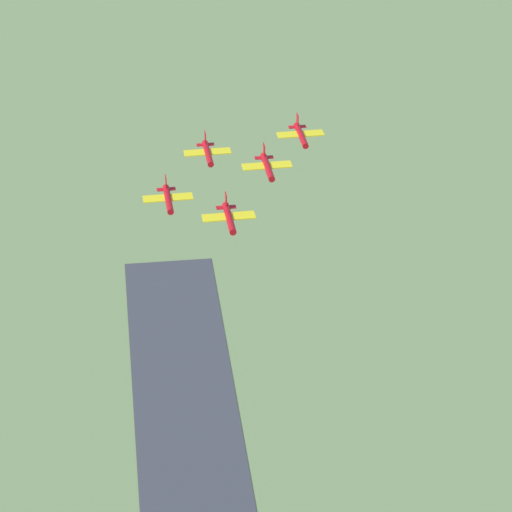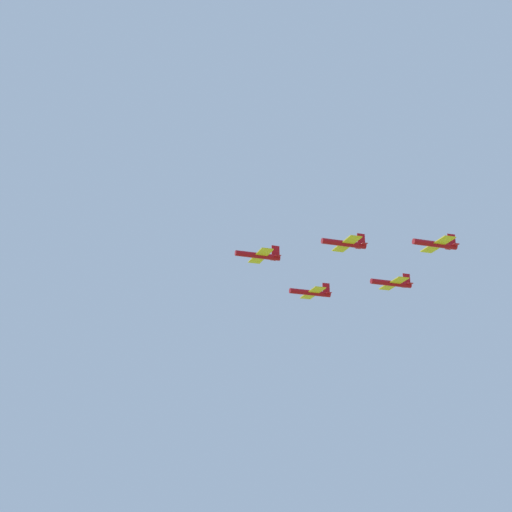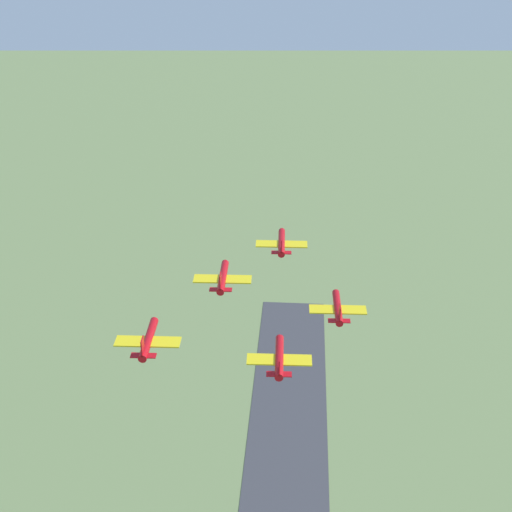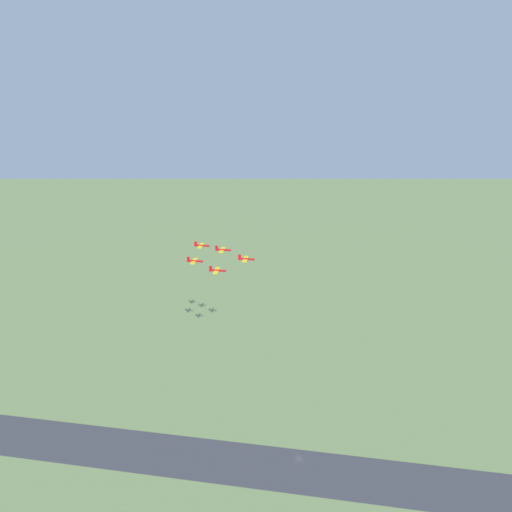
% 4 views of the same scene
% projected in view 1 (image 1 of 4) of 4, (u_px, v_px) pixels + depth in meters
% --- Properties ---
extents(jet_0, '(7.76, 7.62, 2.78)m').
position_uv_depth(jet_0, '(229.00, 217.00, 175.31)').
color(jet_0, '#B20C14').
extents(jet_1, '(7.76, 7.62, 2.78)m').
position_uv_depth(jet_1, '(267.00, 166.00, 186.95)').
color(jet_1, '#B20C14').
extents(jet_2, '(7.76, 7.62, 2.78)m').
position_uv_depth(jet_2, '(168.00, 198.00, 187.17)').
color(jet_2, '#B20C14').
extents(jet_3, '(7.76, 7.62, 2.78)m').
position_uv_depth(jet_3, '(301.00, 134.00, 199.84)').
color(jet_3, '#B20C14').
extents(jet_4, '(7.76, 7.62, 2.78)m').
position_uv_depth(jet_4, '(208.00, 152.00, 198.91)').
color(jet_4, '#B20C14').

